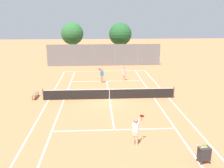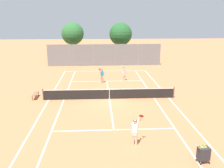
% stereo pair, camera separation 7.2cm
% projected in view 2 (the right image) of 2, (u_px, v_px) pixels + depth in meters
% --- Properties ---
extents(ground_plane, '(120.00, 120.00, 0.00)m').
position_uv_depth(ground_plane, '(109.00, 99.00, 22.79)').
color(ground_plane, '#CC7A4C').
extents(court_line_markings, '(11.10, 23.90, 0.01)m').
position_uv_depth(court_line_markings, '(109.00, 99.00, 22.79)').
color(court_line_markings, silver).
rests_on(court_line_markings, ground).
extents(tennis_net, '(12.00, 0.10, 1.07)m').
position_uv_depth(tennis_net, '(109.00, 94.00, 22.65)').
color(tennis_net, '#474C47').
rests_on(tennis_net, ground).
extents(ball_cart, '(0.70, 0.58, 0.96)m').
position_uv_depth(ball_cart, '(204.00, 153.00, 12.82)').
color(ball_cart, '#2D2D33').
rests_on(ball_cart, ground).
extents(player_near_side, '(0.84, 0.69, 1.77)m').
position_uv_depth(player_near_side, '(135.00, 130.00, 14.46)').
color(player_near_side, beige).
rests_on(player_near_side, ground).
extents(player_far_left, '(0.65, 0.74, 1.77)m').
position_uv_depth(player_far_left, '(102.00, 75.00, 28.06)').
color(player_far_left, beige).
rests_on(player_far_left, ground).
extents(player_far_right, '(0.44, 0.57, 1.60)m').
position_uv_depth(player_far_right, '(124.00, 73.00, 28.99)').
color(player_far_right, '#D8A884').
rests_on(player_far_right, ground).
extents(loose_tennis_ball_0, '(0.07, 0.07, 0.07)m').
position_uv_depth(loose_tennis_ball_0, '(119.00, 76.00, 31.17)').
color(loose_tennis_ball_0, '#D1DB33').
rests_on(loose_tennis_ball_0, ground).
extents(loose_tennis_ball_1, '(0.07, 0.07, 0.07)m').
position_uv_depth(loose_tennis_ball_1, '(119.00, 96.00, 23.59)').
color(loose_tennis_ball_1, '#D1DB33').
rests_on(loose_tennis_ball_1, ground).
extents(courtside_bench, '(0.36, 1.50, 0.47)m').
position_uv_depth(courtside_bench, '(35.00, 94.00, 22.94)').
color(courtside_bench, olive).
rests_on(courtside_bench, ground).
extents(back_fence, '(17.07, 0.08, 3.27)m').
position_uv_depth(back_fence, '(104.00, 55.00, 37.48)').
color(back_fence, gray).
rests_on(back_fence, ground).
extents(tree_behind_left, '(3.55, 3.55, 6.34)m').
position_uv_depth(tree_behind_left, '(72.00, 34.00, 39.90)').
color(tree_behind_left, brown).
rests_on(tree_behind_left, ground).
extents(tree_behind_right, '(3.70, 3.70, 6.28)m').
position_uv_depth(tree_behind_right, '(121.00, 35.00, 40.60)').
color(tree_behind_right, brown).
rests_on(tree_behind_right, ground).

